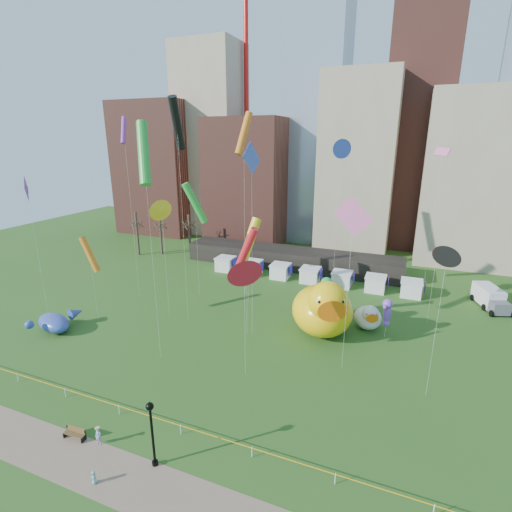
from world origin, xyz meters
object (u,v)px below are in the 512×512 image
at_px(seahorse_green, 326,291).
at_px(park_bench, 75,433).
at_px(box_truck, 490,297).
at_px(woman, 98,436).
at_px(small_duck, 368,317).
at_px(toddler, 94,477).
at_px(seahorse_purple, 387,311).
at_px(big_duck, 323,308).
at_px(whale_inflatable, 55,322).
at_px(lamppost, 152,427).

bearing_deg(seahorse_green, park_bench, -131.39).
height_order(box_truck, woman, box_truck).
relative_size(small_duck, toddler, 4.96).
distance_m(small_duck, toddler, 32.62).
xyz_separation_m(seahorse_purple, toddler, (-16.37, -27.90, -2.87)).
bearing_deg(big_duck, toddler, -133.86).
relative_size(woman, toddler, 1.46).
xyz_separation_m(whale_inflatable, box_truck, (49.13, 27.08, 0.32)).
bearing_deg(park_bench, whale_inflatable, 138.68).
height_order(whale_inflatable, woman, whale_inflatable).
relative_size(big_duck, whale_inflatable, 1.59).
bearing_deg(seahorse_green, box_truck, 25.80).
distance_m(big_duck, whale_inflatable, 31.80).
bearing_deg(whale_inflatable, box_truck, 45.80).
bearing_deg(box_truck, toddler, -143.03).
distance_m(whale_inflatable, lamppost, 26.19).
height_order(seahorse_purple, toddler, seahorse_purple).
bearing_deg(park_bench, big_duck, 55.40).
bearing_deg(toddler, park_bench, 146.26).
distance_m(seahorse_green, lamppost, 25.21).
distance_m(small_duck, whale_inflatable, 37.46).
bearing_deg(seahorse_purple, small_duck, 164.57).
xyz_separation_m(small_duck, box_truck, (14.56, 12.68, -0.18)).
bearing_deg(woman, park_bench, -179.17).
relative_size(small_duck, box_truck, 0.72).
bearing_deg(whale_inflatable, seahorse_green, 39.13).
relative_size(seahorse_green, whale_inflatable, 1.01).
distance_m(whale_inflatable, park_bench, 20.12).
bearing_deg(big_duck, lamppost, -129.86).
xyz_separation_m(seahorse_green, seahorse_purple, (6.91, 0.84, -1.57)).
distance_m(seahorse_green, whale_inflatable, 32.38).
xyz_separation_m(park_bench, box_truck, (33.22, 39.39, 0.88)).
relative_size(small_duck, whale_inflatable, 0.72).
xyz_separation_m(whale_inflatable, lamppost, (23.11, -12.11, 2.19)).
xyz_separation_m(whale_inflatable, toddler, (20.30, -14.91, -0.55)).
bearing_deg(small_duck, lamppost, -130.44).
distance_m(park_bench, lamppost, 7.72).
distance_m(woman, toddler, 3.60).
height_order(whale_inflatable, box_truck, box_truck).
distance_m(big_duck, park_bench, 27.14).
xyz_separation_m(big_duck, whale_inflatable, (-29.81, -10.81, -2.32)).
height_order(big_duck, small_duck, big_duck).
bearing_deg(woman, seahorse_green, 59.84).
bearing_deg(seahorse_green, whale_inflatable, -169.66).
xyz_separation_m(seahorse_green, toddler, (-9.46, -27.05, -4.45)).
xyz_separation_m(big_duck, park_bench, (-13.90, -23.12, -2.88)).
relative_size(whale_inflatable, toddler, 6.88).
bearing_deg(big_duck, woman, -140.72).
distance_m(seahorse_purple, whale_inflatable, 38.97).
relative_size(big_duck, toddler, 10.93).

